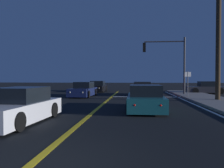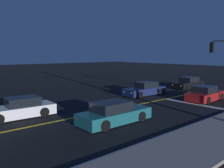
# 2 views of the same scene
# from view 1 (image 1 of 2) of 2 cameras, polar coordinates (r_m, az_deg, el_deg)

# --- Properties ---
(lane_line_center) EXTENTS (0.20, 31.34, 0.01)m
(lane_line_center) POSITION_cam_1_polar(r_m,az_deg,el_deg) (13.61, -3.14, -5.68)
(lane_line_center) COLOR gold
(lane_line_center) RESTS_ON ground
(lane_line_edge_right) EXTENTS (0.16, 31.34, 0.01)m
(lane_line_edge_right) POSITION_cam_1_polar(r_m,az_deg,el_deg) (14.01, 21.51, -5.58)
(lane_line_edge_right) COLOR white
(lane_line_edge_right) RESTS_ON ground
(stop_bar) EXTENTS (6.13, 0.50, 0.01)m
(stop_bar) POSITION_cam_1_polar(r_m,az_deg,el_deg) (21.17, 8.26, -3.13)
(stop_bar) COLOR white
(stop_bar) RESTS_ON ground
(car_following_oncoming_white) EXTENTS (2.01, 4.63, 1.34)m
(car_following_oncoming_white) POSITION_cam_1_polar(r_m,az_deg,el_deg) (9.62, -21.89, -5.32)
(car_following_oncoming_white) COLOR silver
(car_following_oncoming_white) RESTS_ON ground
(car_far_approaching_charcoal) EXTENTS (4.29, 1.86, 1.34)m
(car_far_approaching_charcoal) POSITION_cam_1_polar(r_m,az_deg,el_deg) (27.66, 22.09, -0.95)
(car_far_approaching_charcoal) COLOR #2D2D33
(car_far_approaching_charcoal) RESTS_ON ground
(car_mid_block_black) EXTENTS (2.02, 4.63, 1.34)m
(car_mid_block_black) POSITION_cam_1_polar(r_m,az_deg,el_deg) (29.30, -3.54, -0.71)
(car_mid_block_black) COLOR black
(car_mid_block_black) RESTS_ON ground
(car_parked_curb_red) EXTENTS (2.00, 4.27, 1.34)m
(car_parked_curb_red) POSITION_cam_1_polar(r_m,az_deg,el_deg) (23.19, 7.28, -1.30)
(car_parked_curb_red) COLOR maroon
(car_parked_curb_red) RESTS_ON ground
(car_distant_tail_navy) EXTENTS (1.95, 4.70, 1.34)m
(car_distant_tail_navy) POSITION_cam_1_polar(r_m,az_deg,el_deg) (21.63, -7.00, -1.50)
(car_distant_tail_navy) COLOR navy
(car_distant_tail_navy) RESTS_ON ground
(car_side_waiting_teal) EXTENTS (1.92, 4.74, 1.34)m
(car_side_waiting_teal) POSITION_cam_1_polar(r_m,az_deg,el_deg) (12.49, 8.10, -3.68)
(car_side_waiting_teal) COLOR #195960
(car_side_waiting_teal) RESTS_ON ground
(traffic_signal_near_right) EXTENTS (4.14, 0.28, 5.69)m
(traffic_signal_near_right) POSITION_cam_1_polar(r_m,az_deg,el_deg) (23.72, 13.79, 6.54)
(traffic_signal_near_right) COLOR #38383D
(traffic_signal_near_right) RESTS_ON ground
(utility_pole_right) EXTENTS (1.40, 0.34, 9.58)m
(utility_pole_right) POSITION_cam_1_polar(r_m,az_deg,el_deg) (18.69, 24.61, 11.23)
(utility_pole_right) COLOR #42301E
(utility_pole_right) RESTS_ON ground
(street_sign_corner) EXTENTS (0.56, 0.12, 2.27)m
(street_sign_corner) POSITION_cam_1_polar(r_m,az_deg,el_deg) (21.09, 18.06, 0.95)
(street_sign_corner) COLOR slate
(street_sign_corner) RESTS_ON ground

